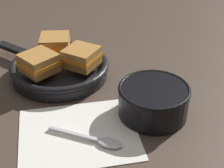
{
  "coord_description": "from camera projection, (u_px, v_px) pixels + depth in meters",
  "views": [
    {
      "loc": [
        -0.13,
        -0.6,
        0.47
      ],
      "look_at": [
        0.04,
        0.05,
        0.04
      ],
      "focal_mm": 55.0,
      "sensor_mm": 36.0,
      "label": 1
    }
  ],
  "objects": [
    {
      "name": "skillet",
      "position": [
        59.0,
        69.0,
        0.89
      ],
      "size": [
        0.29,
        0.31,
        0.04
      ],
      "color": "black",
      "rests_on": "ground_plane"
    },
    {
      "name": "sandwich_far_left",
      "position": [
        81.0,
        57.0,
        0.85
      ],
      "size": [
        0.11,
        0.11,
        0.05
      ],
      "rotation": [
        0.0,
        0.0,
        7.11
      ],
      "color": "#B27A38",
      "rests_on": "skillet"
    },
    {
      "name": "soup_bowl",
      "position": [
        153.0,
        99.0,
        0.74
      ],
      "size": [
        0.16,
        0.16,
        0.07
      ],
      "color": "black",
      "rests_on": "ground_plane"
    },
    {
      "name": "ground_plane",
      "position": [
        100.0,
        112.0,
        0.77
      ],
      "size": [
        4.0,
        4.0,
        0.0
      ],
      "primitive_type": "plane",
      "color": "#47382D"
    },
    {
      "name": "sandwich_near_right",
      "position": [
        39.0,
        63.0,
        0.83
      ],
      "size": [
        0.11,
        0.11,
        0.05
      ],
      "rotation": [
        0.0,
        0.0,
        5.27
      ],
      "color": "#B27A38",
      "rests_on": "skillet"
    },
    {
      "name": "spoon",
      "position": [
        99.0,
        140.0,
        0.68
      ],
      "size": [
        0.14,
        0.11,
        0.01
      ],
      "rotation": [
        0.0,
        0.0,
        -0.6
      ],
      "color": "silver",
      "rests_on": "napkin"
    },
    {
      "name": "napkin",
      "position": [
        78.0,
        133.0,
        0.71
      ],
      "size": [
        0.25,
        0.22,
        0.0
      ],
      "color": "white",
      "rests_on": "ground_plane"
    },
    {
      "name": "sandwich_near_left",
      "position": [
        55.0,
        44.0,
        0.92
      ],
      "size": [
        0.09,
        0.09,
        0.05
      ],
      "rotation": [
        0.0,
        0.0,
        2.96
      ],
      "color": "#B27A38",
      "rests_on": "skillet"
    }
  ]
}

